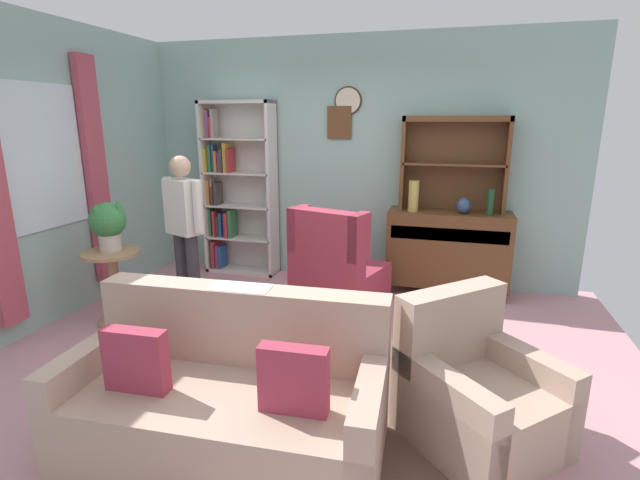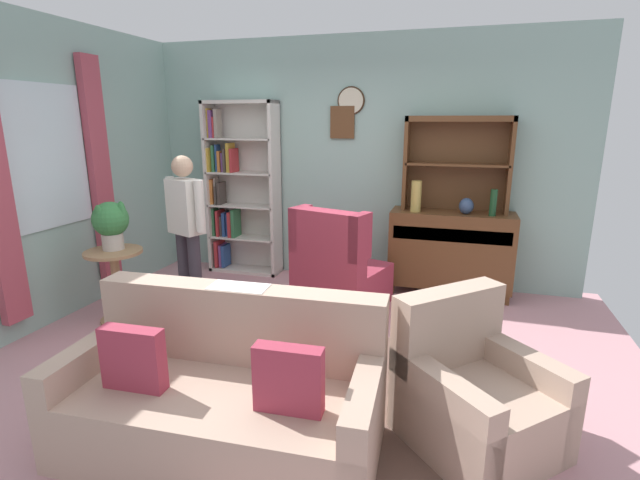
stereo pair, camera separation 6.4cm
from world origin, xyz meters
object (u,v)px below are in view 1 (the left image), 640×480
at_px(vase_tall, 414,196).
at_px(vase_round, 463,206).
at_px(person_reading, 184,225).
at_px(wingback_chair, 336,272).
at_px(sideboard_hutch, 454,151).
at_px(sideboard, 448,248).
at_px(armchair_floral, 477,396).
at_px(plant_stand, 114,279).
at_px(bookshelf, 235,192).
at_px(bottle_wine, 490,202).
at_px(potted_plant_large, 108,223).
at_px(couch_floral, 228,399).

distance_m(vase_tall, vase_round, 0.53).
bearing_deg(person_reading, wingback_chair, 21.25).
distance_m(sideboard_hutch, vase_round, 0.60).
height_order(vase_round, wingback_chair, vase_round).
distance_m(sideboard, sideboard_hutch, 1.06).
bearing_deg(vase_tall, armchair_floral, -76.00).
height_order(armchair_floral, person_reading, person_reading).
xyz_separation_m(plant_stand, person_reading, (0.55, 0.39, 0.47)).
distance_m(bookshelf, bottle_wine, 2.97).
distance_m(vase_tall, person_reading, 2.39).
bearing_deg(bottle_wine, vase_tall, 179.34).
relative_size(wingback_chair, potted_plant_large, 2.34).
bearing_deg(bookshelf, potted_plant_large, -104.34).
relative_size(couch_floral, wingback_chair, 1.75).
distance_m(sideboard, plant_stand, 3.43).
distance_m(sideboard, vase_tall, 0.70).
bearing_deg(armchair_floral, sideboard_hutch, 94.71).
height_order(sideboard, bottle_wine, bottle_wine).
bearing_deg(potted_plant_large, vase_round, 26.48).
height_order(sideboard_hutch, vase_tall, sideboard_hutch).
xyz_separation_m(wingback_chair, plant_stand, (-1.92, -0.92, 0.05)).
bearing_deg(potted_plant_large, vase_tall, 30.61).
height_order(sideboard_hutch, wingback_chair, sideboard_hutch).
bearing_deg(plant_stand, armchair_floral, -14.62).
xyz_separation_m(bookshelf, potted_plant_large, (-0.44, -1.72, -0.05)).
relative_size(vase_tall, vase_round, 1.95).
relative_size(sideboard, plant_stand, 1.85).
bearing_deg(sideboard_hutch, bookshelf, -179.47).
distance_m(sideboard, couch_floral, 3.20).
relative_size(vase_tall, armchair_floral, 0.31).
bearing_deg(sideboard_hutch, wingback_chair, -141.19).
bearing_deg(plant_stand, bottle_wine, 25.08).
relative_size(bookshelf, armchair_floral, 1.94).
xyz_separation_m(vase_round, armchair_floral, (0.09, -2.44, -0.72)).
height_order(bookshelf, person_reading, bookshelf).
distance_m(bookshelf, armchair_floral, 3.88).
distance_m(sideboard_hutch, bottle_wine, 0.67).
bearing_deg(bottle_wine, person_reading, -157.09).
distance_m(vase_tall, bottle_wine, 0.78).
relative_size(sideboard, wingback_chair, 1.24).
height_order(bottle_wine, potted_plant_large, bottle_wine).
bearing_deg(wingback_chair, sideboard_hutch, 38.81).
distance_m(sideboard_hutch, person_reading, 2.89).
bearing_deg(bottle_wine, potted_plant_large, -155.61).
bearing_deg(bottle_wine, bookshelf, 176.63).
xyz_separation_m(vase_tall, wingback_chair, (-0.68, -0.67, -0.70)).
xyz_separation_m(vase_tall, armchair_floral, (0.61, -2.43, -0.80)).
bearing_deg(person_reading, bottle_wine, 22.91).
xyz_separation_m(bookshelf, vase_tall, (2.19, -0.17, 0.07)).
xyz_separation_m(sideboard, potted_plant_large, (-3.01, -1.63, 0.46)).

